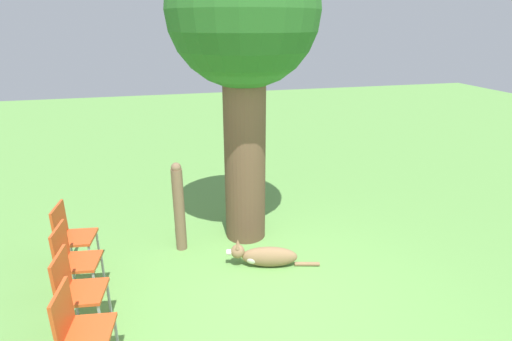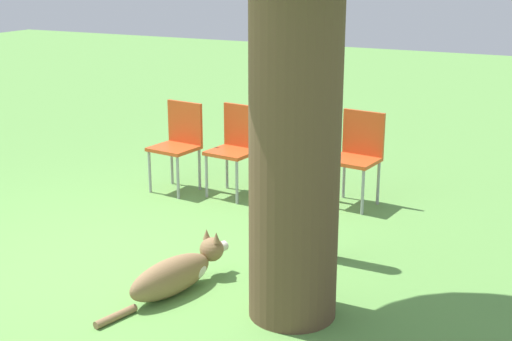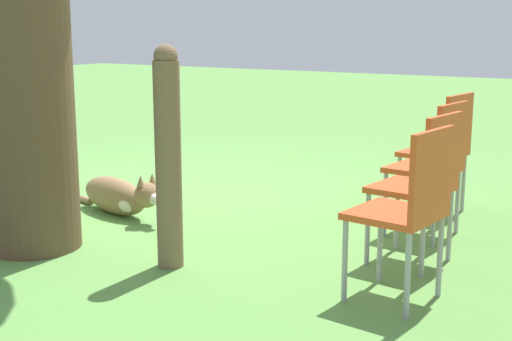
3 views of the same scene
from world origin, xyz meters
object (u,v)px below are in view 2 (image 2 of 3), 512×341
red_chair_0 (179,140)px  red_chair_3 (358,151)px  dog (178,273)px  red_chair_2 (296,147)px  red_chair_1 (236,143)px  fence_post (324,180)px

red_chair_0 → red_chair_3: (-0.38, 1.84, 0.00)m
dog → red_chair_2: bearing=16.2°
red_chair_1 → red_chair_2: 0.63m
fence_post → red_chair_1: (-1.17, -1.41, -0.13)m
dog → fence_post: fence_post is taller
dog → red_chair_0: red_chair_0 is taller
red_chair_1 → red_chair_0: bearing=-71.3°
red_chair_2 → red_chair_3: size_ratio=1.00×
fence_post → red_chair_3: bearing=-172.7°
fence_post → red_chair_0: size_ratio=1.43×
red_chair_1 → red_chair_2: same height
red_chair_0 → red_chair_2: (-0.25, 1.23, 0.00)m
fence_post → red_chair_2: bearing=-148.4°
red_chair_0 → red_chair_1: bearing=108.7°
fence_post → red_chair_2: fence_post is taller
red_chair_0 → dog: bearing=38.8°
dog → fence_post: bearing=-20.0°
dog → red_chair_1: size_ratio=1.33×
red_chair_0 → red_chair_3: size_ratio=1.00×
dog → red_chair_3: 2.56m
fence_post → red_chair_3: 1.44m
dog → red_chair_2: (-2.35, -0.07, 0.40)m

